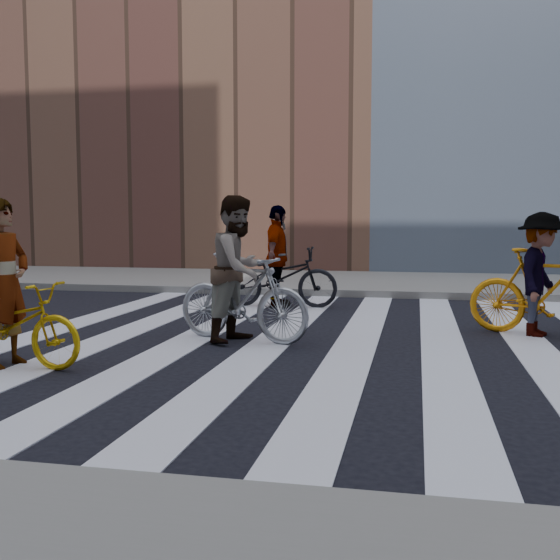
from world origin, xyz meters
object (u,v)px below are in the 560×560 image
(bike_silver_mid, at_px, (242,297))
(bike_yellow_right, at_px, (543,293))
(bike_dark_rear, at_px, (280,277))
(rider_right, at_px, (540,275))
(bike_yellow_left, at_px, (10,324))
(rider_rear, at_px, (277,256))
(rider_mid, at_px, (238,269))
(rider_left, at_px, (5,283))

(bike_silver_mid, height_order, bike_yellow_right, bike_yellow_right)
(bike_yellow_right, bearing_deg, bike_dark_rear, 83.13)
(bike_yellow_right, bearing_deg, rider_right, 111.25)
(bike_yellow_left, height_order, rider_rear, rider_rear)
(bike_yellow_right, height_order, rider_mid, rider_mid)
(bike_yellow_left, relative_size, rider_left, 0.97)
(rider_right, bearing_deg, rider_left, 138.76)
(rider_left, bearing_deg, rider_right, -56.35)
(bike_silver_mid, distance_m, rider_left, 2.93)
(bike_yellow_left, relative_size, bike_silver_mid, 0.91)
(bike_yellow_right, bearing_deg, rider_left, 138.57)
(rider_left, xyz_separation_m, rider_mid, (2.10, 1.96, 0.04))
(bike_silver_mid, distance_m, rider_mid, 0.38)
(rider_left, bearing_deg, bike_yellow_left, -83.86)
(rider_left, height_order, rider_right, rider_left)
(bike_silver_mid, bearing_deg, bike_dark_rear, 19.91)
(bike_yellow_right, height_order, rider_right, rider_right)
(bike_dark_rear, bearing_deg, bike_yellow_left, 158.80)
(bike_yellow_right, distance_m, rider_right, 0.25)
(bike_silver_mid, height_order, rider_mid, rider_mid)
(rider_left, relative_size, rider_mid, 0.96)
(rider_rear, bearing_deg, bike_silver_mid, -177.53)
(rider_mid, distance_m, rider_right, 4.14)
(bike_silver_mid, height_order, rider_left, rider_left)
(bike_silver_mid, bearing_deg, rider_rear, 20.74)
(bike_yellow_left, distance_m, rider_left, 0.46)
(bike_yellow_right, xyz_separation_m, rider_rear, (-4.23, 2.23, 0.33))
(bike_silver_mid, xyz_separation_m, rider_mid, (-0.05, 0.00, 0.37))
(rider_left, xyz_separation_m, rider_right, (6.07, 3.16, -0.06))
(rider_left, distance_m, rider_mid, 2.87)
(bike_silver_mid, distance_m, rider_rear, 3.46)
(bike_dark_rear, relative_size, rider_rear, 1.13)
(rider_rear, bearing_deg, rider_mid, -178.36)
(bike_yellow_right, bearing_deg, bike_yellow_left, 138.76)
(bike_dark_rear, relative_size, rider_mid, 1.10)
(rider_right, distance_m, rider_rear, 4.74)
(bike_yellow_right, height_order, bike_dark_rear, bike_yellow_right)
(bike_yellow_left, distance_m, rider_right, 6.81)
(rider_mid, bearing_deg, bike_dark_rear, 19.08)
(bike_yellow_left, distance_m, bike_yellow_right, 6.84)
(rider_left, distance_m, rider_right, 6.84)
(bike_silver_mid, xyz_separation_m, bike_dark_rear, (-0.21, 3.43, -0.03))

